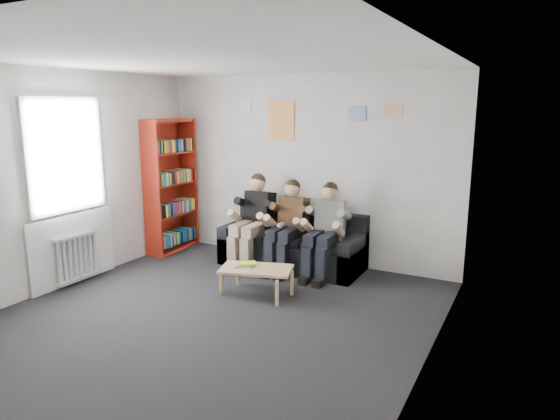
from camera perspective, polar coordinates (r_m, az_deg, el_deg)
name	(u,v)px	position (r m, az deg, el deg)	size (l,w,h in m)	color
room_shell	(202,197)	(5.10, -8.89, 1.50)	(5.00, 5.00, 5.00)	black
sofa	(293,247)	(7.12, 1.50, -4.25)	(2.00, 0.82, 0.77)	black
bookshelf	(171,186)	(7.96, -12.31, 2.73)	(0.31, 0.93, 2.06)	maroon
coffee_table	(256,271)	(6.06, -2.73, -6.99)	(0.85, 0.47, 0.34)	tan
game_cases	(245,265)	(6.10, -4.02, -6.24)	(0.23, 0.20, 0.04)	silver
person_left	(252,221)	(7.13, -3.20, -1.27)	(0.41, 0.89, 1.30)	black
person_middle	(287,227)	(6.87, 0.81, -1.91)	(0.39, 0.84, 1.25)	#4E331A
person_right	(325,231)	(6.64, 5.11, -2.42)	(0.39, 0.84, 1.26)	silver
radiator	(78,257)	(6.93, -22.11, -4.99)	(0.10, 0.64, 0.60)	silver
window	(69,205)	(6.83, -22.95, 0.58)	(0.05, 1.30, 2.36)	white
poster_large	(281,120)	(7.35, 0.12, 10.26)	(0.42, 0.01, 0.55)	#ECBD53
poster_blue	(357,113)	(6.89, 8.78, 10.85)	(0.25, 0.01, 0.20)	#3B81CB
poster_pink	(394,110)	(6.74, 12.88, 11.11)	(0.22, 0.01, 0.18)	#CD4083
poster_sign	(246,106)	(7.64, -3.96, 11.80)	(0.20, 0.01, 0.14)	white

